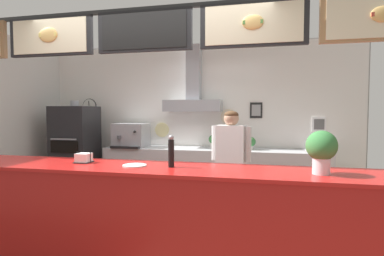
{
  "coord_description": "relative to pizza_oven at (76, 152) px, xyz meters",
  "views": [
    {
      "loc": [
        1.15,
        -3.16,
        1.52
      ],
      "look_at": [
        0.3,
        0.65,
        1.31
      ],
      "focal_mm": 28.9,
      "sensor_mm": 36.0,
      "label": 1
    }
  ],
  "objects": [
    {
      "name": "ground_plane",
      "position": [
        2.04,
        -1.66,
        -0.81
      ],
      "size": [
        6.79,
        6.79,
        0.0
      ],
      "primitive_type": "plane",
      "color": "brown"
    },
    {
      "name": "back_wall_assembly",
      "position": [
        2.03,
        0.52,
        0.64
      ],
      "size": [
        5.66,
        2.68,
        2.73
      ],
      "color": "gray",
      "rests_on": "ground_plane"
    },
    {
      "name": "service_counter",
      "position": [
        2.04,
        -2.17,
        -0.3
      ],
      "size": [
        4.71,
        0.67,
        1.02
      ],
      "color": "#B21916",
      "rests_on": "ground_plane"
    },
    {
      "name": "back_prep_counter",
      "position": [
        2.39,
        0.29,
        -0.37
      ],
      "size": [
        3.72,
        0.61,
        0.89
      ],
      "color": "silver",
      "rests_on": "ground_plane"
    },
    {
      "name": "pizza_oven",
      "position": [
        0.0,
        0.0,
        0.0
      ],
      "size": [
        0.67,
        0.66,
        1.71
      ],
      "color": "#232326",
      "rests_on": "ground_plane"
    },
    {
      "name": "shop_worker",
      "position": [
        2.81,
        -0.84,
        0.03
      ],
      "size": [
        0.52,
        0.27,
        1.53
      ],
      "rotation": [
        0.0,
        0.0,
        3.0
      ],
      "color": "#232328",
      "rests_on": "ground_plane"
    },
    {
      "name": "espresso_machine",
      "position": [
        0.94,
        0.26,
        0.29
      ],
      "size": [
        0.56,
        0.56,
        0.41
      ],
      "color": "#A3A5AD",
      "rests_on": "back_prep_counter"
    },
    {
      "name": "potted_basil",
      "position": [
        3.01,
        0.28,
        0.21
      ],
      "size": [
        0.18,
        0.18,
        0.21
      ],
      "color": "beige",
      "rests_on": "back_prep_counter"
    },
    {
      "name": "potted_rosemary",
      "position": [
        2.41,
        0.31,
        0.22
      ],
      "size": [
        0.18,
        0.18,
        0.24
      ],
      "color": "beige",
      "rests_on": "back_prep_counter"
    },
    {
      "name": "pepper_grinder",
      "position": [
        2.4,
        -2.16,
        0.35
      ],
      "size": [
        0.05,
        0.05,
        0.29
      ],
      "color": "black",
      "rests_on": "service_counter"
    },
    {
      "name": "basil_vase",
      "position": [
        3.66,
        -2.2,
        0.41
      ],
      "size": [
        0.24,
        0.24,
        0.35
      ],
      "color": "silver",
      "rests_on": "service_counter"
    },
    {
      "name": "napkin_holder",
      "position": [
        1.48,
        -2.11,
        0.25
      ],
      "size": [
        0.16,
        0.15,
        0.11
      ],
      "color": "#262628",
      "rests_on": "service_counter"
    },
    {
      "name": "condiment_plate",
      "position": [
        2.05,
        -2.18,
        0.22
      ],
      "size": [
        0.22,
        0.22,
        0.01
      ],
      "color": "white",
      "rests_on": "service_counter"
    }
  ]
}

